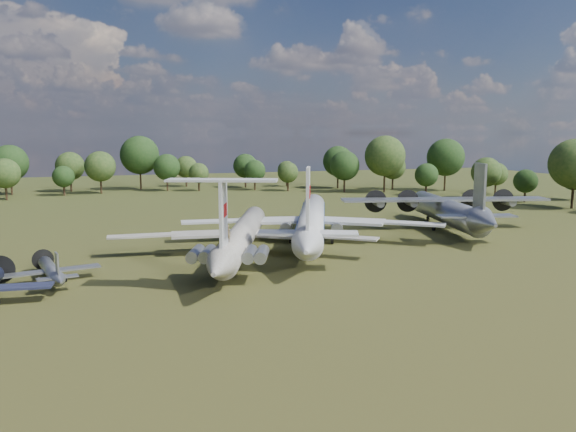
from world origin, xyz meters
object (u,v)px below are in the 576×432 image
object	(u,v)px
il62_airliner	(242,240)
small_prop_northwest	(51,273)
person_on_il62	(228,233)
an12_transport	(446,214)
tu104_jet	(312,225)

from	to	relation	value
il62_airliner	small_prop_northwest	bearing A→B (deg)	-144.59
person_on_il62	an12_transport	bearing A→B (deg)	-117.40
small_prop_northwest	person_on_il62	world-z (taller)	person_on_il62
il62_airliner	person_on_il62	world-z (taller)	person_on_il62
il62_airliner	an12_transport	distance (m)	37.67
an12_transport	il62_airliner	bearing A→B (deg)	-151.11
il62_airliner	small_prop_northwest	size ratio (longest dim) A/B	3.24
tu104_jet	il62_airliner	bearing A→B (deg)	-129.32
small_prop_northwest	an12_transport	bearing A→B (deg)	2.25
an12_transport	small_prop_northwest	distance (m)	60.38
an12_transport	person_on_il62	size ratio (longest dim) A/B	21.75
an12_transport	small_prop_northwest	bearing A→B (deg)	-151.09
il62_airliner	person_on_il62	bearing A→B (deg)	-90.00
tu104_jet	person_on_il62	bearing A→B (deg)	-109.87
il62_airliner	person_on_il62	size ratio (longest dim) A/B	25.62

